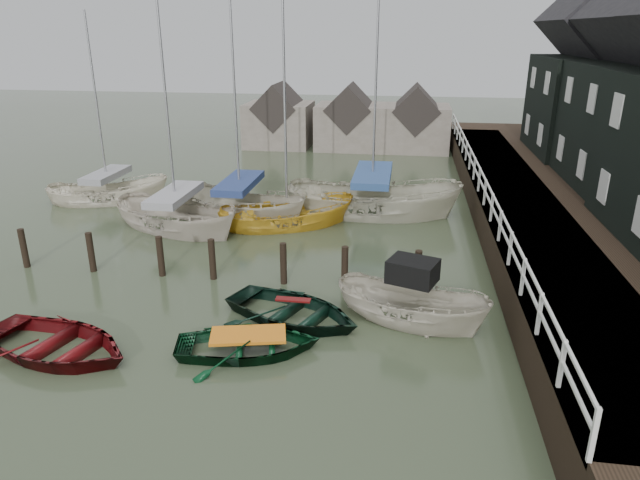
% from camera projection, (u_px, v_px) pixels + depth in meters
% --- Properties ---
extents(ground, '(120.00, 120.00, 0.00)m').
position_uv_depth(ground, '(220.00, 324.00, 16.09)').
color(ground, '#323D27').
rests_on(ground, ground).
extents(pier, '(3.04, 32.00, 2.70)m').
position_uv_depth(pier, '(512.00, 211.00, 23.79)').
color(pier, black).
rests_on(pier, ground).
extents(mooring_pilings, '(13.72, 0.22, 1.80)m').
position_uv_depth(mooring_pilings, '(215.00, 265.00, 18.86)').
color(mooring_pilings, black).
rests_on(mooring_pilings, ground).
extents(far_sheds, '(14.00, 4.08, 4.39)m').
position_uv_depth(far_sheds, '(347.00, 121.00, 39.44)').
color(far_sheds, '#665B51').
rests_on(far_sheds, ground).
extents(rowboat_red, '(4.97, 4.08, 0.90)m').
position_uv_depth(rowboat_red, '(58.00, 354.00, 14.61)').
color(rowboat_red, '#520B0E').
rests_on(rowboat_red, ground).
extents(rowboat_green, '(4.18, 3.40, 0.76)m').
position_uv_depth(rowboat_green, '(249.00, 352.00, 14.70)').
color(rowboat_green, black).
rests_on(rowboat_green, ground).
extents(rowboat_dkgreen, '(4.93, 4.30, 0.85)m').
position_uv_depth(rowboat_dkgreen, '(294.00, 320.00, 16.33)').
color(rowboat_dkgreen, black).
rests_on(rowboat_dkgreen, ground).
extents(motorboat, '(4.82, 3.14, 2.69)m').
position_uv_depth(motorboat, '(410.00, 319.00, 16.22)').
color(motorboat, beige).
rests_on(motorboat, ground).
extents(sailboat_a, '(6.79, 4.77, 11.97)m').
position_uv_depth(sailboat_a, '(178.00, 227.00, 23.78)').
color(sailboat_a, beige).
rests_on(sailboat_a, ground).
extents(sailboat_b, '(7.22, 4.86, 11.32)m').
position_uv_depth(sailboat_b, '(241.00, 216.00, 25.27)').
color(sailboat_b, beige).
rests_on(sailboat_b, ground).
extents(sailboat_c, '(6.19, 4.23, 10.17)m').
position_uv_depth(sailboat_c, '(287.00, 225.00, 24.20)').
color(sailboat_c, gold).
rests_on(sailboat_c, ground).
extents(sailboat_d, '(7.99, 3.28, 12.98)m').
position_uv_depth(sailboat_d, '(372.00, 212.00, 25.76)').
color(sailboat_d, '#BDB9A2').
rests_on(sailboat_d, ground).
extents(sailboat_e, '(6.03, 3.89, 9.72)m').
position_uv_depth(sailboat_e, '(110.00, 200.00, 27.58)').
color(sailboat_e, beige).
rests_on(sailboat_e, ground).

